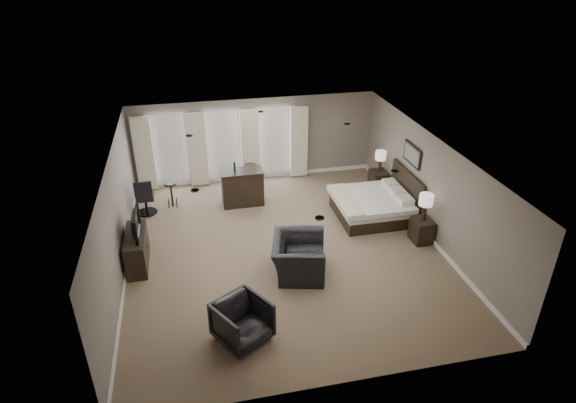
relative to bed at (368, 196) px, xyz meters
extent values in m
cube|color=brown|center=(-2.58, -1.08, -0.63)|extent=(7.60, 8.60, 0.04)
cube|color=silver|center=(-2.58, -1.08, 1.97)|extent=(7.60, 8.60, 0.04)
cube|color=slate|center=(-2.58, 3.17, 0.67)|extent=(7.50, 0.04, 2.60)
cube|color=slate|center=(-2.58, -5.33, 0.67)|extent=(7.50, 0.04, 2.60)
cube|color=slate|center=(-6.33, -1.08, 0.67)|extent=(0.04, 8.50, 2.60)
cube|color=slate|center=(1.17, -1.08, 0.67)|extent=(0.04, 8.50, 2.60)
cube|color=silver|center=(-5.18, 3.11, 0.62)|extent=(1.15, 0.04, 2.05)
cube|color=silver|center=(-3.58, 3.11, 0.62)|extent=(1.15, 0.04, 2.05)
cube|color=silver|center=(-1.98, 3.11, 0.62)|extent=(1.15, 0.04, 2.05)
cube|color=beige|center=(-5.93, 2.99, 0.55)|extent=(0.55, 0.12, 2.30)
cube|color=beige|center=(-4.38, 2.99, 0.55)|extent=(0.55, 0.12, 2.30)
cube|color=beige|center=(-2.78, 2.99, 0.55)|extent=(0.55, 0.12, 2.30)
cube|color=beige|center=(-1.23, 2.99, 0.55)|extent=(0.55, 0.12, 2.30)
cube|color=silver|center=(0.00, 0.00, 0.00)|extent=(1.98, 1.89, 1.26)
cube|color=black|center=(0.89, -1.45, -0.33)|extent=(0.46, 0.56, 0.61)
cube|color=black|center=(0.89, 1.45, -0.31)|extent=(0.47, 0.58, 0.63)
cube|color=beige|center=(0.89, -1.45, 0.33)|extent=(0.34, 0.34, 0.71)
cube|color=beige|center=(0.89, 1.45, 0.33)|extent=(0.32, 0.32, 0.66)
cube|color=slate|center=(1.12, 0.00, 1.12)|extent=(0.04, 0.96, 0.56)
cube|color=black|center=(-6.03, -0.96, -0.23)|extent=(0.45, 1.39, 0.81)
imported|color=black|center=(-6.03, -0.96, 0.24)|extent=(0.58, 1.01, 0.13)
imported|color=black|center=(-2.44, -2.08, -0.05)|extent=(1.16, 1.50, 1.16)
imported|color=black|center=(-3.96, -3.92, -0.16)|extent=(1.21, 1.19, 0.93)
cube|color=black|center=(-3.24, 1.49, -0.10)|extent=(1.21, 0.63, 1.05)
cube|color=black|center=(-5.23, 1.77, -0.25)|extent=(0.39, 0.39, 0.75)
cube|color=black|center=(-2.86, 2.50, -0.25)|extent=(0.41, 0.41, 0.77)
cube|color=black|center=(-5.94, 1.50, -0.09)|extent=(0.56, 0.56, 1.07)
camera|label=1|loc=(-4.60, -10.80, 6.00)|focal=30.00mm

